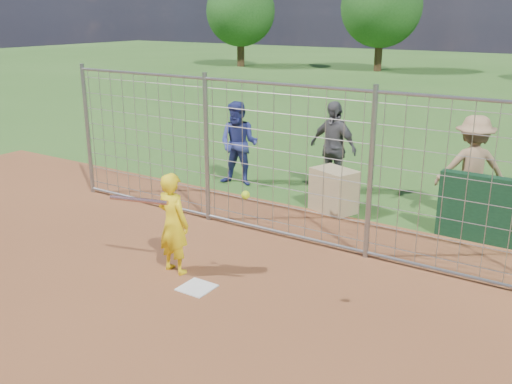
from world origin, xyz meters
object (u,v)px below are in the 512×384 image
Objects in this scene: bystander_a at (239,144)px; bystander_c at (472,168)px; bystander_b at (333,148)px; equipment_bin at (334,190)px; batter at (173,223)px.

bystander_c is at bearing -6.54° from bystander_a.
equipment_bin is at bearing -50.15° from bystander_b.
bystander_a is 2.54m from equipment_bin.
batter is 1.83× the size of equipment_bin.
bystander_c is 2.44m from equipment_bin.
bystander_a is at bearing -170.43° from equipment_bin.
bystander_b is (1.92, 0.55, 0.05)m from bystander_a.
bystander_a is at bearing -152.04° from bystander_b.
bystander_b is (0.23, 4.61, 0.21)m from batter.
batter is 3.70m from equipment_bin.
bystander_a is 2.23× the size of equipment_bin.
bystander_c is (2.95, 4.55, 0.20)m from batter.
batter is 0.78× the size of bystander_c.
bystander_b reaches higher than batter.
bystander_c is at bearing 43.52° from equipment_bin.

